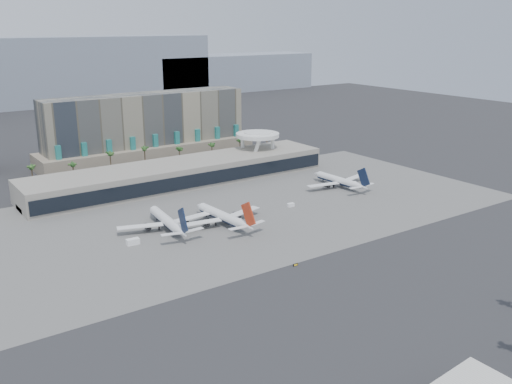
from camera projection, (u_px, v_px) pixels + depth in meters
ground at (311, 246)px, 225.46m from camera, size 900.00×900.00×0.00m
apron_pad at (236, 210)px, 268.73m from camera, size 260.00×130.00×0.06m
mountain_ridge at (45, 76)px, 601.96m from camera, size 680.00×60.00×70.00m
hotel at (147, 133)px, 363.35m from camera, size 140.00×30.00×42.00m
terminal at (181, 172)px, 310.03m from camera, size 170.00×32.50×14.50m
saucer_structure at (258, 138)px, 341.51m from camera, size 26.00×26.00×21.89m
palm_row at (164, 152)px, 340.38m from camera, size 157.80×2.80×13.10m
airliner_left at (167, 221)px, 242.31m from camera, size 42.42×43.84×15.14m
airliner_centre at (223, 216)px, 248.05m from camera, size 42.39×43.72×15.09m
airliner_right at (339, 181)px, 304.70m from camera, size 40.02×41.22×14.22m
service_vehicle_a at (133, 242)px, 226.27m from camera, size 5.19×2.70×2.49m
service_vehicle_b at (291, 205)px, 272.94m from camera, size 3.63×2.44×1.73m
taxiway_sign at (296, 265)px, 206.76m from camera, size 2.02×0.39×0.92m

